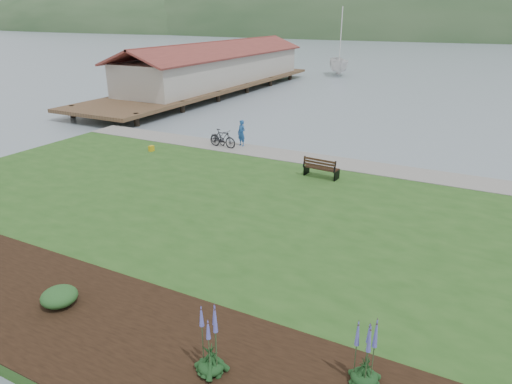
% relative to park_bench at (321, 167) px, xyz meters
% --- Properties ---
extents(ground, '(600.00, 600.00, 0.00)m').
position_rel_park_bench_xyz_m(ground, '(-0.72, -4.15, -0.94)').
color(ground, gray).
rests_on(ground, ground).
extents(lawn, '(34.00, 20.00, 0.40)m').
position_rel_park_bench_xyz_m(lawn, '(-0.72, -6.15, -0.74)').
color(lawn, '#26501C').
rests_on(lawn, ground).
extents(shoreline_path, '(34.00, 2.20, 0.03)m').
position_rel_park_bench_xyz_m(shoreline_path, '(-0.72, 2.75, -0.52)').
color(shoreline_path, gray).
rests_on(shoreline_path, lawn).
extents(garden_bed, '(24.00, 4.40, 0.04)m').
position_rel_park_bench_xyz_m(garden_bed, '(2.28, -13.95, -0.52)').
color(garden_bed, black).
rests_on(garden_bed, lawn).
extents(pier_pavilion, '(8.00, 36.00, 5.40)m').
position_rel_park_bench_xyz_m(pier_pavilion, '(-20.72, 23.37, 1.70)').
color(pier_pavilion, '#4C3826').
rests_on(pier_pavilion, ground).
extents(park_bench, '(1.80, 0.86, 1.08)m').
position_rel_park_bench_xyz_m(park_bench, '(0.00, 0.00, 0.00)').
color(park_bench, black).
rests_on(park_bench, lawn).
extents(person, '(0.82, 0.69, 1.93)m').
position_rel_park_bench_xyz_m(person, '(-6.46, 3.35, 0.43)').
color(person, '#205197').
rests_on(person, lawn).
extents(bicycle_a, '(1.20, 1.68, 0.84)m').
position_rel_park_bench_xyz_m(bicycle_a, '(-8.02, 3.05, -0.12)').
color(bicycle_a, black).
rests_on(bicycle_a, lawn).
extents(bicycle_b, '(0.69, 1.93, 1.14)m').
position_rel_park_bench_xyz_m(bicycle_b, '(-7.35, 2.52, 0.04)').
color(bicycle_b, black).
rests_on(bicycle_b, lawn).
extents(sailboat, '(14.69, 14.79, 29.07)m').
position_rel_park_bench_xyz_m(sailboat, '(-12.99, 43.31, -0.94)').
color(sailboat, silver).
rests_on(sailboat, ground).
extents(pannier, '(0.25, 0.35, 0.34)m').
position_rel_park_bench_xyz_m(pannier, '(-10.75, -0.20, -0.37)').
color(pannier, gold).
rests_on(pannier, lawn).
extents(echium_0, '(0.62, 0.62, 2.04)m').
position_rel_park_bench_xyz_m(echium_0, '(2.43, -14.05, 0.32)').
color(echium_0, '#133518').
rests_on(echium_0, garden_bed).
extents(echium_1, '(0.62, 0.62, 1.90)m').
position_rel_park_bench_xyz_m(echium_1, '(5.67, -12.75, 0.26)').
color(echium_1, '#133518').
rests_on(echium_1, garden_bed).
extents(shrub_0, '(1.02, 1.02, 0.51)m').
position_rel_park_bench_xyz_m(shrub_0, '(-2.84, -13.81, -0.24)').
color(shrub_0, '#1E4C21').
rests_on(shrub_0, garden_bed).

